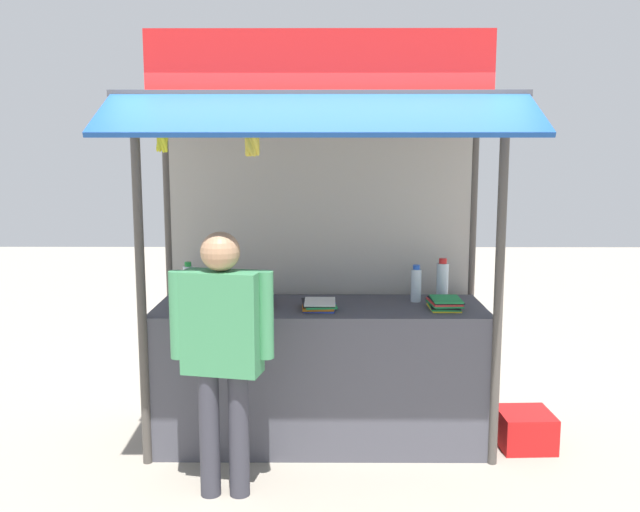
# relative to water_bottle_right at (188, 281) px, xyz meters

# --- Properties ---
(ground_plane) EXTENTS (20.00, 20.00, 0.00)m
(ground_plane) POSITION_rel_water_bottle_right_xyz_m (0.96, -0.25, -1.11)
(ground_plane) COLOR #9E9384
(stall_counter) EXTENTS (2.28, 0.76, 0.98)m
(stall_counter) POSITION_rel_water_bottle_right_xyz_m (0.96, -0.25, -0.62)
(stall_counter) COLOR #4C4C56
(stall_counter) RESTS_ON ground
(stall_structure) EXTENTS (2.48, 1.57, 2.75)m
(stall_structure) POSITION_rel_water_bottle_right_xyz_m (0.96, -0.15, 0.56)
(stall_structure) COLOR #4C4742
(stall_structure) RESTS_ON ground
(water_bottle_right) EXTENTS (0.07, 0.07, 0.27)m
(water_bottle_right) POSITION_rel_water_bottle_right_xyz_m (0.00, 0.00, 0.00)
(water_bottle_right) COLOR silver
(water_bottle_right) RESTS_ON stall_counter
(water_bottle_rear_center) EXTENTS (0.09, 0.09, 0.30)m
(water_bottle_rear_center) POSITION_rel_water_bottle_right_xyz_m (1.84, -0.06, 0.02)
(water_bottle_rear_center) COLOR silver
(water_bottle_rear_center) RESTS_ON stall_counter
(water_bottle_back_right) EXTENTS (0.07, 0.07, 0.27)m
(water_bottle_back_right) POSITION_rel_water_bottle_right_xyz_m (1.65, -0.11, -0.00)
(water_bottle_back_right) COLOR silver
(water_bottle_back_right) RESTS_ON stall_counter
(magazine_stack_far_right) EXTENTS (0.25, 0.30, 0.09)m
(magazine_stack_far_right) POSITION_rel_water_bottle_right_xyz_m (0.50, -0.25, -0.08)
(magazine_stack_far_right) COLOR red
(magazine_stack_far_right) RESTS_ON stall_counter
(magazine_stack_front_left) EXTENTS (0.25, 0.32, 0.05)m
(magazine_stack_front_left) POSITION_rel_water_bottle_right_xyz_m (0.96, -0.34, -0.10)
(magazine_stack_front_left) COLOR blue
(magazine_stack_front_left) RESTS_ON stall_counter
(magazine_stack_center) EXTENTS (0.23, 0.30, 0.07)m
(magazine_stack_center) POSITION_rel_water_bottle_right_xyz_m (1.82, -0.34, -0.09)
(magazine_stack_center) COLOR yellow
(magazine_stack_center) RESTS_ON stall_counter
(banana_bunch_inner_right) EXTENTS (0.09, 0.09, 0.23)m
(banana_bunch_inner_right) POSITION_rel_water_bottle_right_xyz_m (0.01, -0.73, 1.00)
(banana_bunch_inner_right) COLOR #332D23
(banana_bunch_rightmost) EXTENTS (0.12, 0.12, 0.26)m
(banana_bunch_rightmost) POSITION_rel_water_bottle_right_xyz_m (0.55, -0.73, 0.99)
(banana_bunch_rightmost) COLOR #332D23
(vendor_person) EXTENTS (0.60, 0.28, 1.59)m
(vendor_person) POSITION_rel_water_bottle_right_xyz_m (0.40, -1.06, -0.15)
(vendor_person) COLOR #383842
(vendor_person) RESTS_ON ground
(plastic_crate) EXTENTS (0.37, 0.37, 0.25)m
(plastic_crate) POSITION_rel_water_bottle_right_xyz_m (2.39, -0.37, -0.98)
(plastic_crate) COLOR red
(plastic_crate) RESTS_ON ground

